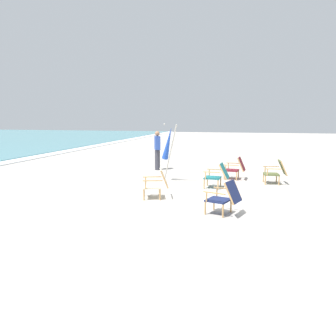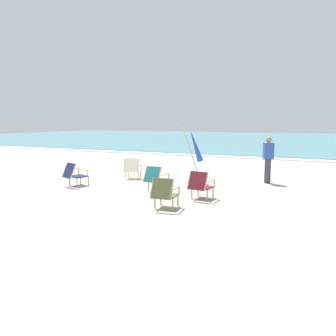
{
  "view_description": "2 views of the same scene",
  "coord_description": "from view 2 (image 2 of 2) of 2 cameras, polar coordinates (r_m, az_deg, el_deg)",
  "views": [
    {
      "loc": [
        -8.87,
        -0.55,
        2.19
      ],
      "look_at": [
        0.5,
        1.7,
        0.7
      ],
      "focal_mm": 35.0,
      "sensor_mm": 36.0,
      "label": 1
    },
    {
      "loc": [
        5.63,
        -8.76,
        2.18
      ],
      "look_at": [
        1.47,
        0.77,
        0.68
      ],
      "focal_mm": 35.0,
      "sensor_mm": 36.0,
      "label": 2
    }
  ],
  "objects": [
    {
      "name": "beach_chair_back_right",
      "position": [
        9.14,
        5.66,
        -2.86
      ],
      "size": [
        0.65,
        0.77,
        0.8
      ],
      "color": "maroon",
      "rests_on": "ground"
    },
    {
      "name": "beach_chair_back_left",
      "position": [
        8.1,
        -0.63,
        -4.27
      ],
      "size": [
        0.64,
        0.77,
        0.8
      ],
      "color": "#515B33",
      "rests_on": "ground"
    },
    {
      "name": "beach_chair_far_center",
      "position": [
        10.2,
        -2.19,
        -1.69
      ],
      "size": [
        0.64,
        0.79,
        0.79
      ],
      "color": "#196066",
      "rests_on": "ground"
    },
    {
      "name": "surf_band",
      "position": [
        20.5,
        7.5,
        2.13
      ],
      "size": [
        80.0,
        1.1,
        0.06
      ],
      "primitive_type": "cube",
      "color": "white",
      "rests_on": "ground"
    },
    {
      "name": "beach_chair_mid_center",
      "position": [
        11.38,
        -15.99,
        -0.96
      ],
      "size": [
        0.78,
        0.88,
        0.8
      ],
      "color": "#19234C",
      "rests_on": "ground"
    },
    {
      "name": "beach_chair_front_left",
      "position": [
        12.28,
        -6.24,
        -0.02
      ],
      "size": [
        0.75,
        0.83,
        0.81
      ],
      "color": "beige",
      "rests_on": "ground"
    },
    {
      "name": "person_near_chairs",
      "position": [
        11.98,
        17.04,
        1.44
      ],
      "size": [
        0.39,
        0.33,
        1.63
      ],
      "color": "#383842",
      "rests_on": "ground"
    },
    {
      "name": "ground_plane",
      "position": [
        10.64,
        -8.97,
        -3.7
      ],
      "size": [
        80.0,
        80.0,
        0.0
      ],
      "primitive_type": "plane",
      "color": "#B2AAA0"
    },
    {
      "name": "sea",
      "position": [
        40.35,
        15.58,
        4.9
      ],
      "size": [
        80.0,
        40.0,
        0.1
      ],
      "primitive_type": "cube",
      "color": "teal",
      "rests_on": "ground"
    },
    {
      "name": "umbrella_furled_blue",
      "position": [
        11.45,
        4.75,
        3.81
      ],
      "size": [
        0.67,
        0.69,
        2.0
      ],
      "color": "#B7B2A8",
      "rests_on": "ground"
    }
  ]
}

